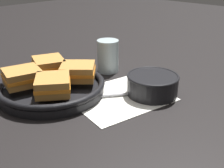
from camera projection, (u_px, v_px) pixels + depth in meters
ground_plane at (124, 99)px, 0.82m from camera, size 4.00×4.00×0.00m
napkin at (119, 97)px, 0.83m from camera, size 0.32×0.29×0.00m
soup_bowl at (153, 84)px, 0.84m from camera, size 0.16×0.16×0.06m
spoon at (137, 93)px, 0.84m from camera, size 0.14×0.11×0.01m
skillet at (52, 88)px, 0.85m from camera, size 0.32×0.32×0.04m
sandwich_near_left at (49, 65)px, 0.90m from camera, size 0.13×0.13×0.05m
sandwich_near_right at (22, 77)px, 0.81m from camera, size 0.12×0.12×0.05m
sandwich_far_left at (53, 85)px, 0.76m from camera, size 0.14×0.14×0.05m
sandwich_far_right at (78, 71)px, 0.85m from camera, size 0.14×0.14×0.05m
drinking_glass at (108, 56)px, 1.01m from camera, size 0.08×0.08×0.12m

